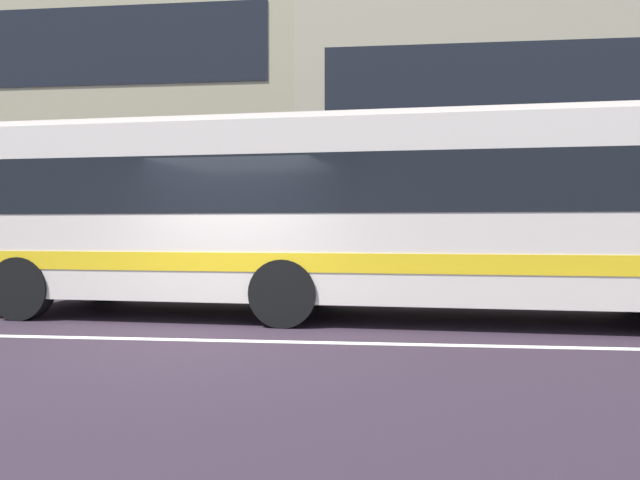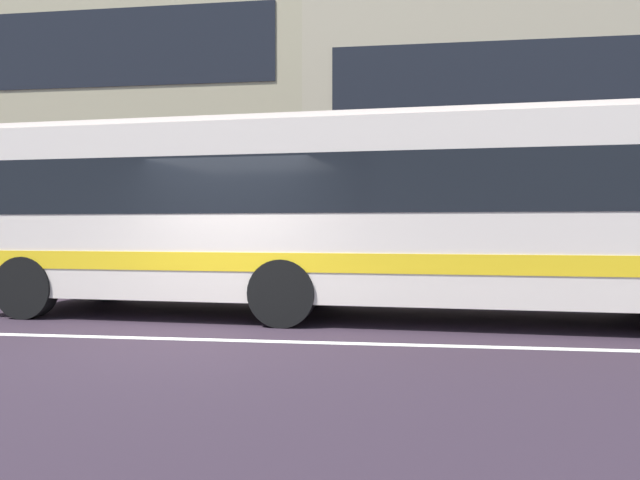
# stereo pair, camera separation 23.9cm
# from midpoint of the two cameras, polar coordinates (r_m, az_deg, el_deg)

# --- Properties ---
(ground_plane) EXTENTS (160.00, 160.00, 0.00)m
(ground_plane) POSITION_cam_midpoint_polar(r_m,az_deg,el_deg) (7.62, -12.44, -9.82)
(ground_plane) COLOR #2B202C
(lane_centre_line) EXTENTS (60.00, 0.16, 0.01)m
(lane_centre_line) POSITION_cam_midpoint_polar(r_m,az_deg,el_deg) (7.62, -12.44, -9.79)
(lane_centre_line) COLOR silver
(lane_centre_line) RESTS_ON ground_plane
(apartment_block_left) EXTENTS (21.22, 10.48, 12.73)m
(apartment_block_left) POSITION_cam_midpoint_polar(r_m,az_deg,el_deg) (27.00, -24.46, 11.57)
(apartment_block_left) COLOR tan
(apartment_block_left) RESTS_ON ground_plane
(apartment_block_right) EXTENTS (24.06, 10.48, 10.42)m
(apartment_block_right) POSITION_cam_midpoint_polar(r_m,az_deg,el_deg) (25.03, 27.97, 9.69)
(apartment_block_right) COLOR tan
(apartment_block_right) RESTS_ON ground_plane
(transit_bus) EXTENTS (12.11, 3.23, 3.17)m
(transit_bus) POSITION_cam_midpoint_polar(r_m,az_deg,el_deg) (9.32, 1.64, 3.01)
(transit_bus) COLOR beige
(transit_bus) RESTS_ON ground_plane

